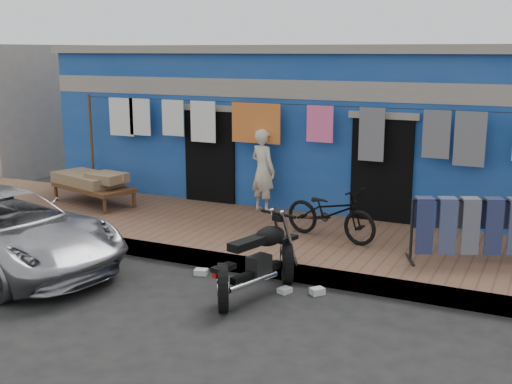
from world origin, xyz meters
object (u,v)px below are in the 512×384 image
object	(u,v)px
charpoy	(94,188)
jeans_rack	(480,229)
car	(2,229)
motorcycle	(257,258)
seated_person	(263,171)
bicycle	(331,207)

from	to	relation	value
charpoy	jeans_rack	bearing A→B (deg)	-3.63
car	jeans_rack	distance (m)	7.11
motorcycle	charpoy	world-z (taller)	motorcycle
motorcycle	seated_person	bearing A→B (deg)	128.72
car	motorcycle	size ratio (longest dim) A/B	2.46
charpoy	jeans_rack	world-z (taller)	jeans_rack
charpoy	car	bearing A→B (deg)	-75.80
bicycle	motorcycle	size ratio (longest dim) A/B	0.94
car	bicycle	size ratio (longest dim) A/B	2.62
seated_person	motorcycle	distance (m)	3.74
bicycle	charpoy	xyz separation A→B (m)	(-5.06, 0.27, -0.22)
motorcycle	jeans_rack	world-z (taller)	jeans_rack
jeans_rack	seated_person	bearing A→B (deg)	161.24
car	charpoy	bearing A→B (deg)	24.50
seated_person	bicycle	size ratio (longest dim) A/B	0.95
car	charpoy	world-z (taller)	car
car	motorcycle	xyz separation A→B (m)	(4.00, 0.61, -0.07)
charpoy	jeans_rack	size ratio (longest dim) A/B	1.01
car	bicycle	distance (m)	5.13
seated_person	car	bearing A→B (deg)	80.28
jeans_rack	motorcycle	bearing A→B (deg)	-142.38
bicycle	seated_person	bearing A→B (deg)	69.74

